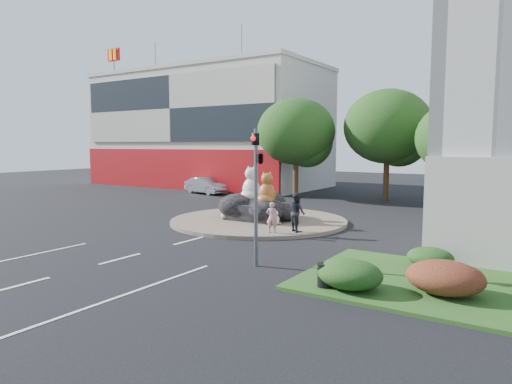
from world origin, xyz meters
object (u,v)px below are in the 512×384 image
pedestrian_pink (272,217)px  litter_bin (325,275)px  kitten_calico (226,211)px  parked_car (206,186)px  cat_white (251,184)px  kitten_white (276,217)px  cat_tabby (267,189)px  pedestrian_dark (297,212)px

pedestrian_pink → litter_bin: pedestrian_pink is taller
kitten_calico → parked_car: parked_car is taller
cat_white → kitten_white: bearing=-18.6°
litter_bin → parked_car: bearing=136.5°
cat_tabby → pedestrian_pink: cat_tabby is taller
kitten_calico → pedestrian_pink: pedestrian_pink is taller
pedestrian_pink → litter_bin: size_ratio=2.10×
cat_white → cat_tabby: (1.55, -0.76, -0.12)m
cat_tabby → pedestrian_pink: (1.85, -2.54, -1.10)m
cat_white → kitten_calico: cat_white is taller
litter_bin → pedestrian_dark: bearing=123.6°
parked_car → litter_bin: size_ratio=6.27×
pedestrian_pink → litter_bin: 8.29m
kitten_white → litter_bin: bearing=-65.0°
pedestrian_dark → litter_bin: pedestrian_dark is taller
cat_tabby → kitten_calico: size_ratio=1.91×
pedestrian_dark → litter_bin: (4.70, -7.07, -0.68)m
cat_white → pedestrian_dark: 4.97m
parked_car → cat_white: bearing=-119.0°
litter_bin → kitten_white: bearing=128.8°
cat_white → pedestrian_pink: 4.89m
kitten_white → kitten_calico: bearing=165.5°
cat_tabby → pedestrian_dark: (2.70, -1.60, -0.89)m
pedestrian_dark → litter_bin: bearing=158.3°
kitten_calico → pedestrian_dark: bearing=7.5°
kitten_white → cat_white: bearing=137.9°
pedestrian_pink → litter_bin: bearing=114.8°
litter_bin → cat_tabby: bearing=130.5°
pedestrian_dark → cat_tabby: bearing=4.0°
pedestrian_dark → pedestrian_pink: bearing=82.4°
cat_tabby → kitten_white: 1.79m
kitten_white → parked_car: parked_car is taller
cat_tabby → kitten_calico: bearing=177.6°
pedestrian_pink → litter_bin: (5.56, -6.13, -0.47)m
pedestrian_dark → parked_car: pedestrian_dark is taller
cat_tabby → litter_bin: bearing=-63.5°
cat_white → pedestrian_dark: cat_white is taller
cat_white → pedestrian_pink: bearing=-34.6°
cat_white → pedestrian_dark: (4.25, -2.37, -1.01)m
cat_white → parked_car: 15.49m
kitten_calico → pedestrian_dark: (5.14, -1.10, 0.46)m
litter_bin → pedestrian_pink: bearing=132.2°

